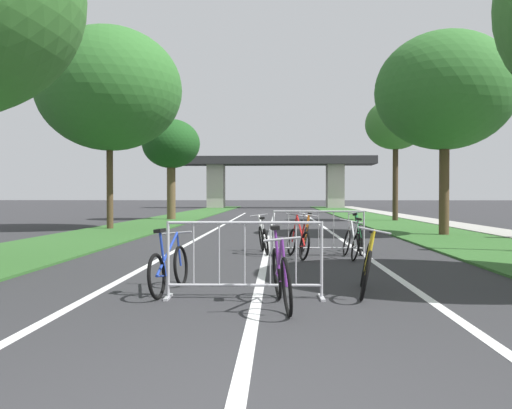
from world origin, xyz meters
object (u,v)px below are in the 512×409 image
at_px(tree_left_cypress_far, 109,89).
at_px(bicycle_red_4, 298,242).
at_px(bicycle_purple_3, 281,276).
at_px(bicycle_green_6, 359,237).
at_px(crowd_barrier_nearest, 245,260).
at_px(bicycle_blue_1, 169,268).
at_px(bicycle_white_2, 263,239).
at_px(bicycle_silver_5, 351,243).
at_px(tree_right_pine_near, 396,125).
at_px(bicycle_yellow_7, 366,267).
at_px(tree_right_pine_far, 445,91).
at_px(crowd_barrier_second, 319,234).
at_px(bicycle_orange_0, 305,238).
at_px(tree_left_maple_mid, 171,145).

height_order(tree_left_cypress_far, bicycle_red_4, tree_left_cypress_far).
relative_size(bicycle_purple_3, bicycle_green_6, 1.03).
distance_m(crowd_barrier_nearest, bicycle_blue_1, 1.20).
relative_size(bicycle_white_2, bicycle_silver_5, 0.97).
relative_size(tree_right_pine_near, bicycle_yellow_7, 3.78).
xyz_separation_m(tree_right_pine_far, crowd_barrier_nearest, (-6.19, -11.27, -4.47)).
height_order(bicycle_purple_3, bicycle_silver_5, bicycle_purple_3).
bearing_deg(crowd_barrier_second, crowd_barrier_nearest, -105.32).
bearing_deg(tree_right_pine_far, crowd_barrier_second, -127.82).
xyz_separation_m(tree_left_cypress_far, crowd_barrier_nearest, (6.42, -14.10, -5.21)).
bearing_deg(tree_right_pine_far, tree_left_cypress_far, 167.37).
bearing_deg(bicycle_orange_0, bicycle_purple_3, 89.75).
distance_m(bicycle_white_2, bicycle_red_4, 1.23).
bearing_deg(bicycle_green_6, tree_left_cypress_far, 148.47).
height_order(tree_right_pine_near, bicycle_purple_3, tree_right_pine_near).
relative_size(tree_right_pine_far, crowd_barrier_second, 3.26).
relative_size(tree_left_cypress_far, bicycle_yellow_7, 4.69).
height_order(bicycle_red_4, bicycle_silver_5, bicycle_red_4).
xyz_separation_m(bicycle_blue_1, bicycle_green_6, (3.54, 5.26, 0.03)).
relative_size(bicycle_white_2, bicycle_yellow_7, 0.91).
distance_m(crowd_barrier_nearest, bicycle_yellow_7, 1.76).
distance_m(crowd_barrier_nearest, bicycle_silver_5, 5.03).
relative_size(crowd_barrier_nearest, bicycle_blue_1, 1.26).
relative_size(crowd_barrier_nearest, bicycle_green_6, 1.30).
distance_m(tree_right_pine_far, crowd_barrier_nearest, 13.62).
xyz_separation_m(crowd_barrier_nearest, crowd_barrier_second, (1.39, 5.09, 0.00)).
distance_m(crowd_barrier_nearest, bicycle_purple_3, 0.75).
distance_m(tree_right_pine_far, bicycle_green_6, 8.17).
height_order(tree_right_pine_near, bicycle_red_4, tree_right_pine_near).
relative_size(bicycle_white_2, bicycle_purple_3, 0.93).
bearing_deg(bicycle_yellow_7, bicycle_orange_0, -74.04).
relative_size(crowd_barrier_nearest, crowd_barrier_second, 1.00).
bearing_deg(bicycle_red_4, bicycle_white_2, 117.43).
bearing_deg(bicycle_orange_0, crowd_barrier_nearest, 84.20).
height_order(tree_right_pine_near, crowd_barrier_second, tree_right_pine_near).
height_order(bicycle_orange_0, bicycle_yellow_7, bicycle_orange_0).
bearing_deg(bicycle_red_4, tree_left_maple_mid, 96.54).
distance_m(crowd_barrier_nearest, bicycle_white_2, 5.59).
relative_size(crowd_barrier_nearest, bicycle_orange_0, 1.29).
bearing_deg(tree_left_maple_mid, tree_right_pine_near, -4.24).
bearing_deg(tree_right_pine_far, tree_right_pine_near, 86.57).
height_order(crowd_barrier_nearest, bicycle_yellow_7, crowd_barrier_nearest).
height_order(bicycle_purple_3, bicycle_green_6, bicycle_green_6).
height_order(bicycle_white_2, bicycle_silver_5, bicycle_white_2).
height_order(tree_right_pine_far, bicycle_green_6, tree_right_pine_far).
bearing_deg(crowd_barrier_second, bicycle_yellow_7, -86.19).
distance_m(bicycle_blue_1, bicycle_green_6, 6.34).
bearing_deg(tree_left_maple_mid, bicycle_green_6, -64.48).
bearing_deg(crowd_barrier_second, bicycle_orange_0, 124.02).
xyz_separation_m(tree_right_pine_near, crowd_barrier_second, (-5.42, -16.49, -4.71)).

